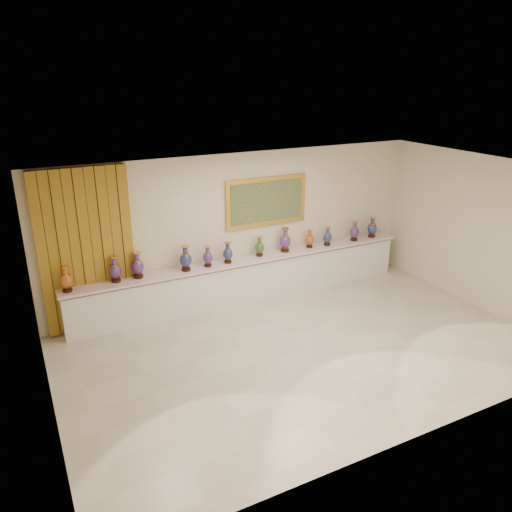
{
  "coord_description": "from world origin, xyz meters",
  "views": [
    {
      "loc": [
        -4.1,
        -6.24,
        4.47
      ],
      "look_at": [
        -0.07,
        1.7,
        1.15
      ],
      "focal_mm": 35.0,
      "sensor_mm": 36.0,
      "label": 1
    }
  ],
  "objects_px": {
    "counter": "(246,280)",
    "vase_1": "(115,270)",
    "vase_2": "(138,266)",
    "vase_0": "(66,280)"
  },
  "relations": [
    {
      "from": "counter",
      "to": "vase_1",
      "type": "distance_m",
      "value": 2.69
    },
    {
      "from": "vase_1",
      "to": "vase_2",
      "type": "xyz_separation_m",
      "value": [
        0.41,
        0.0,
        0.01
      ]
    },
    {
      "from": "counter",
      "to": "vase_2",
      "type": "distance_m",
      "value": 2.31
    },
    {
      "from": "vase_2",
      "to": "vase_0",
      "type": "bearing_deg",
      "value": -177.28
    },
    {
      "from": "vase_1",
      "to": "counter",
      "type": "bearing_deg",
      "value": -0.19
    },
    {
      "from": "counter",
      "to": "vase_2",
      "type": "bearing_deg",
      "value": 179.7
    },
    {
      "from": "counter",
      "to": "vase_1",
      "type": "xyz_separation_m",
      "value": [
        -2.61,
        0.01,
        0.68
      ]
    },
    {
      "from": "counter",
      "to": "vase_0",
      "type": "relative_size",
      "value": 15.8
    },
    {
      "from": "vase_0",
      "to": "vase_2",
      "type": "distance_m",
      "value": 1.25
    },
    {
      "from": "vase_0",
      "to": "vase_1",
      "type": "distance_m",
      "value": 0.84
    }
  ]
}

